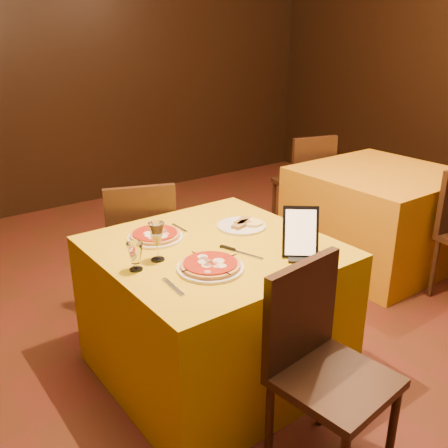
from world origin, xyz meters
TOP-DOWN VIEW (x-y plane):
  - floor at (0.00, 0.00)m, footprint 6.00×7.00m
  - wall_back at (0.00, 3.50)m, footprint 6.00×0.01m
  - main_table at (-0.54, 0.30)m, footprint 1.10×1.10m
  - side_table at (1.32, 0.67)m, footprint 1.10×1.10m
  - chair_main_near at (-0.54, -0.53)m, footprint 0.50×0.50m
  - chair_main_far at (-0.54, 1.12)m, footprint 0.58×0.58m
  - chair_side_far at (1.32, 1.52)m, footprint 0.59×0.59m
  - pizza_near at (-0.70, 0.09)m, footprint 0.30×0.30m
  - pizza_far at (-0.73, 0.55)m, footprint 0.29×0.29m
  - cutlet_dish at (-0.27, 0.40)m, footprint 0.27×0.27m
  - wine_glass at (-0.84, 0.31)m, footprint 0.08×0.08m
  - water_glass at (-0.97, 0.28)m, footprint 0.08×0.08m
  - tablet at (-0.27, -0.04)m, footprint 0.19×0.18m
  - knife at (-0.48, 0.13)m, footprint 0.09×0.23m
  - fork_near at (-0.93, 0.04)m, footprint 0.03×0.18m
  - fork_far at (-0.55, 0.59)m, footprint 0.02×0.14m

SIDE VIEW (x-z plane):
  - floor at x=0.00m, z-range -0.01..0.00m
  - main_table at x=-0.54m, z-range 0.00..0.75m
  - side_table at x=1.32m, z-range 0.00..0.75m
  - chair_main_near at x=-0.54m, z-range 0.00..0.91m
  - chair_main_far at x=-0.54m, z-range 0.00..0.91m
  - chair_side_far at x=1.32m, z-range 0.00..0.91m
  - knife at x=-0.48m, z-range 0.75..0.76m
  - fork_near at x=-0.93m, z-range 0.75..0.76m
  - fork_far at x=-0.55m, z-range 0.75..0.76m
  - cutlet_dish at x=-0.27m, z-range 0.75..0.78m
  - pizza_far at x=-0.73m, z-range 0.75..0.78m
  - pizza_near at x=-0.70m, z-range 0.75..0.78m
  - water_glass at x=-0.97m, z-range 0.75..0.88m
  - wine_glass at x=-0.84m, z-range 0.75..0.94m
  - tablet at x=-0.27m, z-range 0.75..0.99m
  - wall_back at x=0.00m, z-range 0.00..2.80m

